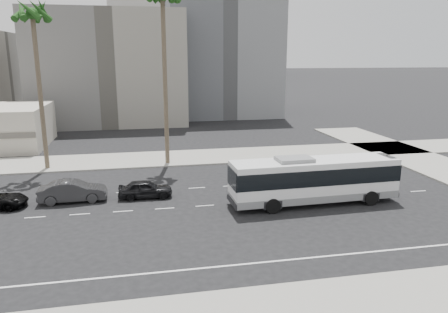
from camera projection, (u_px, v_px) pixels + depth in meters
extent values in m
plane|color=black|center=(243.00, 203.00, 32.37)|extent=(700.00, 700.00, 0.00)
cube|color=gray|center=(210.00, 156.00, 47.14)|extent=(120.00, 7.00, 0.15)
cube|color=slate|center=(110.00, 68.00, 70.93)|extent=(24.00, 18.00, 18.00)
cube|color=#5D5F63|center=(220.00, 45.00, 80.49)|extent=(20.00, 20.00, 26.00)
cube|color=beige|center=(145.00, 38.00, 265.38)|extent=(42.00, 42.00, 44.00)
cube|color=slate|center=(225.00, 15.00, 252.25)|extent=(26.00, 26.00, 70.00)
cube|color=slate|center=(252.00, 27.00, 286.79)|extent=(22.00, 22.00, 60.00)
cube|color=white|center=(314.00, 178.00, 31.98)|extent=(12.83, 3.18, 2.86)
cube|color=black|center=(314.00, 173.00, 31.89)|extent=(12.89, 3.24, 1.21)
cube|color=slate|center=(313.00, 194.00, 32.27)|extent=(12.85, 3.22, 0.55)
cube|color=slate|center=(294.00, 160.00, 31.30)|extent=(2.69, 1.84, 0.33)
cube|color=#262628|center=(388.00, 158.00, 32.83)|extent=(0.72, 2.00, 0.33)
cylinder|color=black|center=(372.00, 199.00, 31.74)|extent=(1.10, 0.33, 1.10)
cylinder|color=black|center=(353.00, 188.00, 34.42)|extent=(1.10, 0.33, 1.10)
cylinder|color=black|center=(272.00, 206.00, 30.25)|extent=(1.10, 0.33, 1.10)
cylinder|color=black|center=(261.00, 193.00, 32.94)|extent=(1.10, 0.33, 1.10)
imported|color=black|center=(145.00, 189.00, 33.51)|extent=(1.83, 4.28, 1.44)
imported|color=#2B2B2D|center=(73.00, 191.00, 32.60)|extent=(1.94, 5.13, 1.67)
cylinder|color=brown|center=(165.00, 84.00, 42.20)|extent=(0.46, 0.46, 16.55)
cylinder|color=brown|center=(40.00, 96.00, 40.42)|extent=(0.46, 0.46, 14.56)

